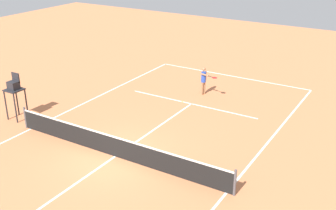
% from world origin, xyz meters
% --- Properties ---
extents(ground_plane, '(60.00, 60.00, 0.00)m').
position_xyz_m(ground_plane, '(0.00, 0.00, 0.00)').
color(ground_plane, '#D37A4C').
extents(court_lines, '(10.42, 25.04, 0.01)m').
position_xyz_m(court_lines, '(0.00, 0.00, 0.00)').
color(court_lines, white).
rests_on(court_lines, ground).
extents(tennis_net, '(11.02, 0.10, 1.07)m').
position_xyz_m(tennis_net, '(0.00, 0.00, 0.50)').
color(tennis_net, '#4C4C51').
rests_on(tennis_net, ground).
extents(player_serving, '(1.21, 0.81, 1.66)m').
position_xyz_m(player_serving, '(0.07, -8.48, 0.98)').
color(player_serving, '#9E704C').
rests_on(player_serving, ground).
extents(tennis_ball, '(0.07, 0.07, 0.07)m').
position_xyz_m(tennis_ball, '(0.56, -6.79, 0.03)').
color(tennis_ball, '#CCE033').
rests_on(tennis_ball, ground).
extents(umpire_chair, '(0.80, 0.80, 2.41)m').
position_xyz_m(umpire_chair, '(6.66, -0.52, 1.61)').
color(umpire_chair, '#232328').
rests_on(umpire_chair, ground).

